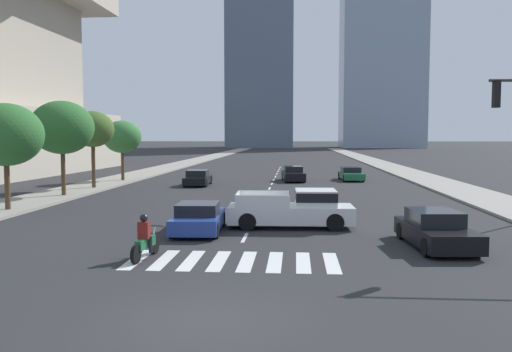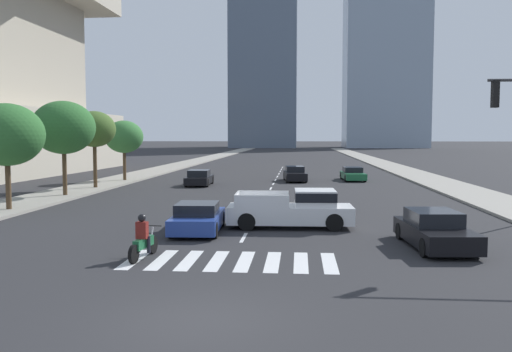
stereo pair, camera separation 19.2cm
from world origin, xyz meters
name	(u,v)px [view 1 (the left image)]	position (x,y,z in m)	size (l,w,h in m)	color
ground_plane	(203,321)	(0.00, 0.00, 0.00)	(800.00, 800.00, 0.00)	#28282B
sidewalk_east	(455,188)	(13.97, 30.00, 0.07)	(4.00, 260.00, 0.15)	gray
sidewalk_west	(94,186)	(-13.97, 30.00, 0.07)	(4.00, 260.00, 0.15)	gray
crosswalk_near	(233,261)	(0.00, 5.63, 0.00)	(6.75, 2.86, 0.01)	silver
lane_divider_center	(272,184)	(0.00, 33.63, 0.00)	(0.14, 50.00, 0.01)	silver
motorcycle_lead	(145,241)	(-2.90, 5.77, 0.58)	(0.70, 2.11, 1.49)	black
pickup_truck	(297,209)	(2.06, 12.18, 0.81)	(5.50, 2.21, 1.67)	silver
sedan_black_0	(293,174)	(1.78, 36.55, 0.61)	(2.22, 4.90, 1.32)	black
sedan_black_1	(436,230)	(7.06, 8.38, 0.61)	(2.20, 4.69, 1.32)	black
sedan_black_2	(198,178)	(-5.93, 31.69, 0.58)	(1.99, 4.47, 1.27)	black
sedan_green_3	(351,174)	(7.01, 37.82, 0.56)	(2.03, 4.84, 1.20)	#1E6038
sedan_blue_4	(199,218)	(-2.05, 10.75, 0.58)	(2.10, 4.38, 1.24)	navy
street_tree_nearest	(6,135)	(-13.17, 15.84, 4.07)	(3.88, 3.88, 5.58)	#4C3823
street_tree_second	(62,128)	(-13.17, 22.69, 4.56)	(4.07, 4.07, 6.15)	#4C3823
street_tree_third	(93,129)	(-13.17, 27.96, 4.51)	(3.17, 3.17, 5.73)	#4C3823
street_tree_fourth	(122,137)	(-13.17, 34.76, 3.93)	(3.34, 3.34, 5.22)	#4C3823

